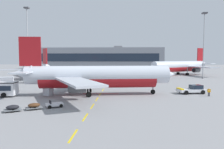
# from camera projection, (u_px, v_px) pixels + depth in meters

# --- Properties ---
(ground) EXTENTS (400.00, 400.00, 0.00)m
(ground) POSITION_uv_depth(u_px,v_px,m) (181.00, 85.00, 66.32)
(ground) COLOR gray
(apron_paint_markings) EXTENTS (8.00, 98.30, 0.01)m
(apron_paint_markings) POSITION_uv_depth(u_px,v_px,m) (107.00, 84.00, 66.64)
(apron_paint_markings) COLOR yellow
(apron_paint_markings) RESTS_ON ground
(airliner_foreground) EXTENTS (34.80, 34.30, 12.20)m
(airliner_foreground) POSITION_uv_depth(u_px,v_px,m) (96.00, 76.00, 47.53)
(airliner_foreground) COLOR silver
(airliner_foreground) RESTS_ON ground
(pushback_tug) EXTENTS (6.44, 4.09, 2.08)m
(pushback_tug) POSITION_uv_depth(u_px,v_px,m) (192.00, 89.00, 49.60)
(pushback_tug) COLOR silver
(pushback_tug) RESTS_ON ground
(airliner_far_center) EXTENTS (26.81, 28.94, 11.27)m
(airliner_far_center) POSITION_uv_depth(u_px,v_px,m) (35.00, 68.00, 90.00)
(airliner_far_center) COLOR silver
(airliner_far_center) RESTS_ON ground
(airliner_far_right) EXTENTS (33.12, 30.88, 12.65)m
(airliner_far_right) POSITION_uv_depth(u_px,v_px,m) (181.00, 66.00, 102.80)
(airliner_far_right) COLOR silver
(airliner_far_right) RESTS_ON ground
(catering_truck) EXTENTS (7.39, 4.85, 3.14)m
(catering_truck) POSITION_uv_depth(u_px,v_px,m) (0.00, 83.00, 55.22)
(catering_truck) COLOR black
(catering_truck) RESTS_ON ground
(fuel_service_truck) EXTENTS (7.39, 4.20, 3.14)m
(fuel_service_truck) POSITION_uv_depth(u_px,v_px,m) (36.00, 78.00, 70.74)
(fuel_service_truck) COLOR black
(fuel_service_truck) RESTS_ON ground
(baggage_train) EXTENTS (8.12, 5.69, 1.14)m
(baggage_train) POSITION_uv_depth(u_px,v_px,m) (34.00, 106.00, 34.23)
(baggage_train) COLOR silver
(baggage_train) RESTS_ON ground
(ground_crew_worker) EXTENTS (0.68, 0.31, 1.68)m
(ground_crew_worker) POSITION_uv_depth(u_px,v_px,m) (209.00, 92.00, 45.89)
(ground_crew_worker) COLOR #232328
(ground_crew_worker) RESTS_ON ground
(uld_cargo_container) EXTENTS (1.98, 1.95, 1.60)m
(uld_cargo_container) POSITION_uv_depth(u_px,v_px,m) (48.00, 92.00, 47.17)
(uld_cargo_container) COLOR #B7BCC6
(uld_cargo_container) RESTS_ON ground
(apron_light_mast_near) EXTENTS (1.80, 1.80, 27.36)m
(apron_light_mast_near) POSITION_uv_depth(u_px,v_px,m) (27.00, 35.00, 86.82)
(apron_light_mast_near) COLOR slate
(apron_light_mast_near) RESTS_ON ground
(apron_light_mast_far) EXTENTS (1.80, 1.80, 24.93)m
(apron_light_mast_far) POSITION_uv_depth(u_px,v_px,m) (204.00, 38.00, 84.62)
(apron_light_mast_far) COLOR slate
(apron_light_mast_far) RESTS_ON ground
(terminal_satellite) EXTENTS (88.59, 27.92, 16.50)m
(terminal_satellite) POSITION_uv_depth(u_px,v_px,m) (100.00, 59.00, 163.53)
(terminal_satellite) COLOR gray
(terminal_satellite) RESTS_ON ground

